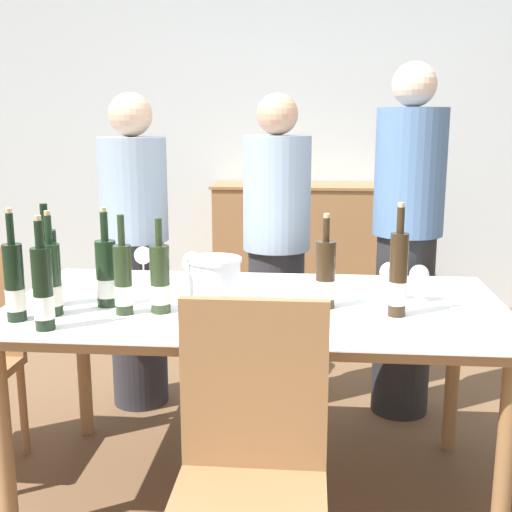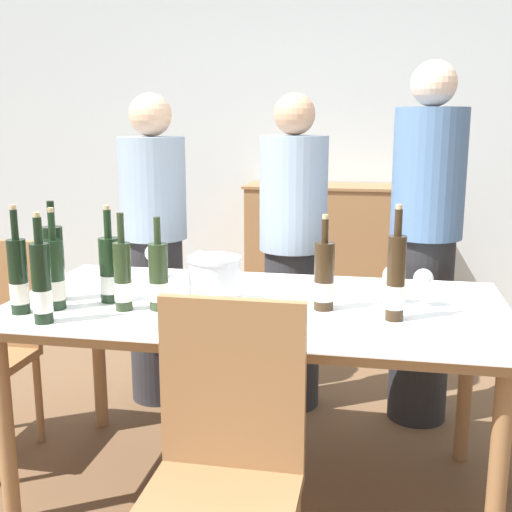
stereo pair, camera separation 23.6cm
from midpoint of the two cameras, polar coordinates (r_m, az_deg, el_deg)
The scene contains 22 objects.
ground_plane at distance 2.72m, azimuth -2.64°, elevation -19.90°, with size 12.00×12.00×0.00m, color brown.
back_wall at distance 5.01m, azimuth 1.39°, elevation 11.58°, with size 8.00×0.10×2.80m.
sideboard_cabinet at distance 4.81m, azimuth 2.36°, elevation 0.61°, with size 1.27×0.46×0.97m.
dining_table at distance 2.42m, azimuth -2.80°, elevation -5.80°, with size 1.85×0.97×0.76m.
ice_bucket at distance 2.36m, azimuth -6.57°, elevation -2.22°, with size 0.20×0.20×0.18m.
wine_bottle_0 at distance 2.22m, azimuth -21.35°, elevation -2.88°, with size 0.07×0.07×0.38m.
wine_bottle_1 at distance 2.38m, azimuth -20.46°, elevation -2.12°, with size 0.07×0.07×0.37m.
wine_bottle_2 at distance 2.31m, azimuth -14.61°, elevation -2.19°, with size 0.06×0.06×0.35m.
wine_bottle_3 at distance 2.32m, azimuth 3.29°, elevation -1.85°, with size 0.07×0.07×0.35m.
wine_bottle_4 at distance 2.36m, azimuth -23.40°, elevation -2.32°, with size 0.07×0.07×0.39m.
wine_bottle_5 at distance 2.49m, azimuth -20.64°, elevation -1.25°, with size 0.08×0.08×0.38m.
wine_bottle_6 at distance 2.30m, azimuth -11.45°, elevation -2.21°, with size 0.07×0.07×0.34m.
wine_bottle_7 at distance 2.43m, azimuth -15.89°, elevation -1.61°, with size 0.08×0.08×0.37m.
wine_bottle_8 at distance 2.24m, azimuth 9.60°, elevation -1.84°, with size 0.06×0.06×0.40m.
wine_glass_0 at distance 2.77m, azimuth -12.43°, elevation -0.10°, with size 0.08×0.08×0.15m.
wine_glass_1 at distance 2.45m, azimuth 9.12°, elevation -1.57°, with size 0.08×0.08×0.15m.
wine_glass_2 at distance 2.67m, azimuth -8.20°, elevation -0.66°, with size 0.09×0.09×0.14m.
wine_glass_3 at distance 2.45m, azimuth 11.67°, elevation -1.78°, with size 0.07×0.07×0.14m.
chair_near_front at distance 1.84m, azimuth -4.33°, elevation -17.41°, with size 0.42×0.42×0.95m.
person_host at distance 3.26m, azimuth -12.69°, elevation 0.14°, with size 0.33×0.33×1.56m.
person_guest_left at distance 3.17m, azimuth -0.30°, elevation 0.07°, with size 0.33×0.33×1.56m.
person_guest_right at distance 3.13m, azimuth 11.16°, elevation 1.04°, with size 0.33×0.33×1.70m.
Camera 1 is at (0.20, -2.30, 1.44)m, focal length 45.00 mm.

